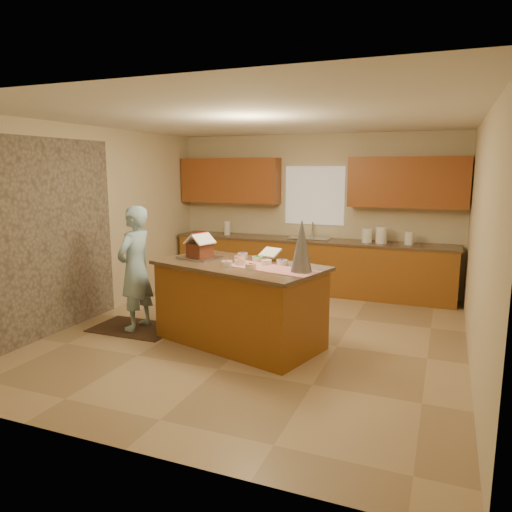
% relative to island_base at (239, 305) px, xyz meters
% --- Properties ---
extents(floor, '(5.50, 5.50, 0.00)m').
position_rel_island_base_xyz_m(floor, '(0.11, 0.32, -0.48)').
color(floor, tan).
rests_on(floor, ground).
extents(ceiling, '(5.50, 5.50, 0.00)m').
position_rel_island_base_xyz_m(ceiling, '(0.11, 0.32, 2.22)').
color(ceiling, silver).
rests_on(ceiling, floor).
extents(wall_back, '(5.50, 5.50, 0.00)m').
position_rel_island_base_xyz_m(wall_back, '(0.11, 3.07, 0.87)').
color(wall_back, beige).
rests_on(wall_back, floor).
extents(wall_front, '(5.50, 5.50, 0.00)m').
position_rel_island_base_xyz_m(wall_front, '(0.11, -2.43, 0.87)').
color(wall_front, beige).
rests_on(wall_front, floor).
extents(wall_left, '(5.50, 5.50, 0.00)m').
position_rel_island_base_xyz_m(wall_left, '(-2.39, 0.32, 0.87)').
color(wall_left, beige).
rests_on(wall_left, floor).
extents(wall_right, '(5.50, 5.50, 0.00)m').
position_rel_island_base_xyz_m(wall_right, '(2.61, 0.32, 0.87)').
color(wall_right, beige).
rests_on(wall_right, floor).
extents(stone_accent, '(0.00, 2.50, 2.50)m').
position_rel_island_base_xyz_m(stone_accent, '(-2.37, -0.48, 0.77)').
color(stone_accent, gray).
rests_on(stone_accent, wall_left).
extents(window_curtain, '(1.05, 0.03, 1.00)m').
position_rel_island_base_xyz_m(window_curtain, '(0.11, 3.04, 1.17)').
color(window_curtain, white).
rests_on(window_curtain, wall_back).
extents(back_counter_base, '(4.80, 0.60, 0.88)m').
position_rel_island_base_xyz_m(back_counter_base, '(0.11, 2.77, -0.04)').
color(back_counter_base, brown).
rests_on(back_counter_base, floor).
extents(back_counter_top, '(4.85, 0.63, 0.04)m').
position_rel_island_base_xyz_m(back_counter_top, '(0.11, 2.77, 0.42)').
color(back_counter_top, brown).
rests_on(back_counter_top, back_counter_base).
extents(upper_cabinet_left, '(1.85, 0.35, 0.80)m').
position_rel_island_base_xyz_m(upper_cabinet_left, '(-1.44, 2.89, 1.42)').
color(upper_cabinet_left, '#9A4C21').
rests_on(upper_cabinet_left, wall_back).
extents(upper_cabinet_right, '(1.85, 0.35, 0.80)m').
position_rel_island_base_xyz_m(upper_cabinet_right, '(1.66, 2.89, 1.42)').
color(upper_cabinet_right, '#9A4C21').
rests_on(upper_cabinet_right, wall_back).
extents(sink, '(0.70, 0.45, 0.12)m').
position_rel_island_base_xyz_m(sink, '(0.11, 2.77, 0.41)').
color(sink, silver).
rests_on(sink, back_counter_top).
extents(faucet, '(0.03, 0.03, 0.28)m').
position_rel_island_base_xyz_m(faucet, '(0.11, 2.95, 0.58)').
color(faucet, silver).
rests_on(faucet, back_counter_top).
extents(island_base, '(2.14, 1.47, 0.95)m').
position_rel_island_base_xyz_m(island_base, '(0.00, 0.00, 0.00)').
color(island_base, brown).
rests_on(island_base, floor).
extents(island_top, '(2.24, 1.57, 0.04)m').
position_rel_island_base_xyz_m(island_top, '(0.00, 0.00, 0.50)').
color(island_top, brown).
rests_on(island_top, island_base).
extents(table_runner, '(1.15, 0.67, 0.01)m').
position_rel_island_base_xyz_m(table_runner, '(0.47, -0.13, 0.52)').
color(table_runner, red).
rests_on(table_runner, island_top).
extents(baking_tray, '(0.58, 0.49, 0.03)m').
position_rel_island_base_xyz_m(baking_tray, '(-0.59, 0.11, 0.53)').
color(baking_tray, silver).
rests_on(baking_tray, island_top).
extents(cookbook, '(0.28, 0.24, 0.10)m').
position_rel_island_base_xyz_m(cookbook, '(0.27, 0.35, 0.62)').
color(cookbook, white).
rests_on(cookbook, island_top).
extents(tinsel_tree, '(0.29, 0.29, 0.59)m').
position_rel_island_base_xyz_m(tinsel_tree, '(0.82, -0.18, 0.82)').
color(tinsel_tree, '#9EA0AA').
rests_on(tinsel_tree, island_top).
extents(rug, '(1.11, 0.72, 0.01)m').
position_rel_island_base_xyz_m(rug, '(-1.52, -0.03, -0.47)').
color(rug, black).
rests_on(rug, floor).
extents(boy, '(0.41, 0.61, 1.64)m').
position_rel_island_base_xyz_m(boy, '(-1.47, -0.03, 0.36)').
color(boy, '#91B9CE').
rests_on(boy, rug).
extents(canister_a, '(0.17, 0.17, 0.23)m').
position_rel_island_base_xyz_m(canister_a, '(1.08, 2.77, 0.56)').
color(canister_a, white).
rests_on(canister_a, back_counter_top).
extents(canister_b, '(0.19, 0.19, 0.27)m').
position_rel_island_base_xyz_m(canister_b, '(1.31, 2.77, 0.58)').
color(canister_b, white).
rests_on(canister_b, back_counter_top).
extents(canister_c, '(0.14, 0.14, 0.21)m').
position_rel_island_base_xyz_m(canister_c, '(1.75, 2.77, 0.55)').
color(canister_c, white).
rests_on(canister_c, back_counter_top).
extents(paper_towel, '(0.11, 0.11, 0.25)m').
position_rel_island_base_xyz_m(paper_towel, '(-1.45, 2.77, 0.57)').
color(paper_towel, white).
rests_on(paper_towel, back_counter_top).
extents(gingerbread_house, '(0.37, 0.37, 0.30)m').
position_rel_island_base_xyz_m(gingerbread_house, '(-0.59, 0.11, 0.66)').
color(gingerbread_house, brown).
rests_on(gingerbread_house, baking_tray).
extents(candy_bowls, '(0.75, 0.75, 0.06)m').
position_rel_island_base_xyz_m(candy_bowls, '(0.12, 0.06, 0.55)').
color(candy_bowls, '#DF5127').
rests_on(candy_bowls, island_top).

